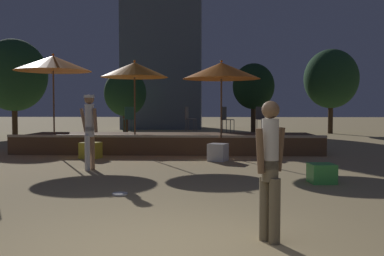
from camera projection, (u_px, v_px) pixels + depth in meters
name	position (u px, v px, depth m)	size (l,w,h in m)	color
wooden_deck	(169.00, 143.00, 15.01)	(10.18, 2.93, 0.65)	brown
patio_umbrella_0	(53.00, 64.00, 13.90)	(2.48, 2.48, 3.29)	brown
patio_umbrella_1	(221.00, 71.00, 13.21)	(2.41, 2.41, 3.00)	brown
patio_umbrella_2	(135.00, 70.00, 13.80)	(2.18, 2.18, 3.07)	brown
cube_seat_0	(322.00, 173.00, 8.70)	(0.53, 0.53, 0.39)	#4CC651
cube_seat_1	(218.00, 152.00, 12.26)	(0.64, 0.64, 0.50)	white
cube_seat_2	(91.00, 150.00, 12.84)	(0.65, 0.65, 0.48)	yellow
person_0	(270.00, 168.00, 4.87)	(0.40, 0.33, 1.62)	#72664C
person_1	(89.00, 127.00, 10.44)	(0.52, 0.30, 1.85)	#997051
bistro_chair_0	(261.00, 117.00, 15.38)	(0.46, 0.46, 0.90)	#47474C
bistro_chair_1	(226.00, 117.00, 14.93)	(0.46, 0.46, 0.90)	#2D3338
bistro_chair_2	(189.00, 116.00, 15.82)	(0.42, 0.42, 0.90)	#47474C
bistro_chair_3	(129.00, 117.00, 15.37)	(0.46, 0.46, 0.90)	#1E4C47
frisbee_disc	(120.00, 194.00, 7.53)	(0.27, 0.27, 0.03)	white
background_tree_0	(14.00, 75.00, 22.13)	(3.39, 3.39, 5.06)	#3D2B1C
background_tree_1	(331.00, 79.00, 24.62)	(3.09, 3.09, 4.87)	#3D2B1C
background_tree_2	(125.00, 93.00, 23.03)	(2.27, 2.27, 3.54)	#3D2B1C
background_tree_3	(253.00, 87.00, 24.47)	(2.38, 2.38, 4.03)	#3D2B1C
distant_building	(163.00, 57.00, 30.61)	(5.51, 4.10, 10.21)	#4C5666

